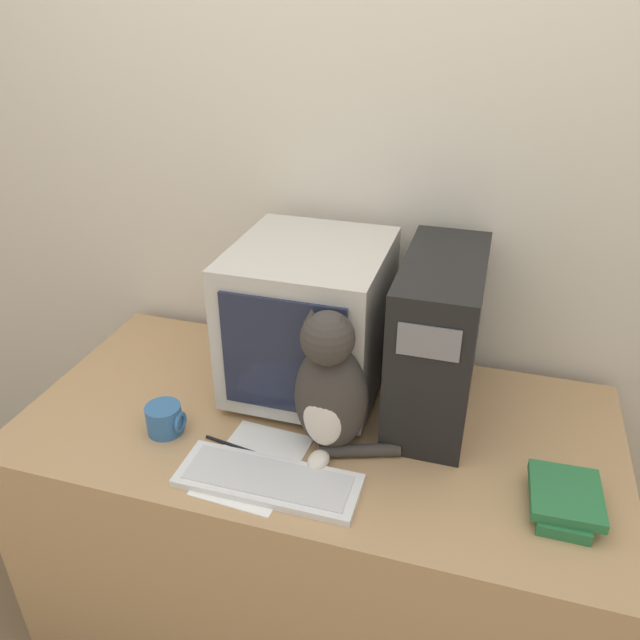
{
  "coord_description": "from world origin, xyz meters",
  "views": [
    {
      "loc": [
        0.4,
        -0.9,
        1.83
      ],
      "look_at": [
        -0.0,
        0.44,
        1.06
      ],
      "focal_mm": 35.0,
      "sensor_mm": 36.0,
      "label": 1
    }
  ],
  "objects": [
    {
      "name": "wall_back",
      "position": [
        0.0,
        0.87,
        1.25
      ],
      "size": [
        7.0,
        0.05,
        2.5
      ],
      "color": "beige",
      "rests_on": "ground_plane"
    },
    {
      "name": "desk",
      "position": [
        0.0,
        0.4,
        0.38
      ],
      "size": [
        1.61,
        0.8,
        0.77
      ],
      "color": "tan",
      "rests_on": "ground_plane"
    },
    {
      "name": "crt_monitor",
      "position": [
        -0.07,
        0.56,
        0.99
      ],
      "size": [
        0.41,
        0.45,
        0.44
      ],
      "color": "#BCB7AD",
      "rests_on": "desk"
    },
    {
      "name": "computer_tower",
      "position": [
        0.29,
        0.55,
        0.99
      ],
      "size": [
        0.2,
        0.48,
        0.45
      ],
      "color": "black",
      "rests_on": "desk"
    },
    {
      "name": "keyboard",
      "position": [
        -0.04,
        0.13,
        0.78
      ],
      "size": [
        0.44,
        0.16,
        0.02
      ],
      "color": "silver",
      "rests_on": "desk"
    },
    {
      "name": "cat",
      "position": [
        0.06,
        0.3,
        0.95
      ],
      "size": [
        0.28,
        0.21,
        0.4
      ],
      "rotation": [
        0.0,
        0.0,
        -0.07
      ],
      "color": "#38332D",
      "rests_on": "desk"
    },
    {
      "name": "book_stack",
      "position": [
        0.63,
        0.25,
        0.8
      ],
      "size": [
        0.16,
        0.19,
        0.05
      ],
      "color": "#28703D",
      "rests_on": "desk"
    },
    {
      "name": "pen",
      "position": [
        -0.18,
        0.23,
        0.77
      ],
      "size": [
        0.16,
        0.03,
        0.01
      ],
      "color": "black",
      "rests_on": "desk"
    },
    {
      "name": "paper_sheet",
      "position": [
        -0.1,
        0.18,
        0.77
      ],
      "size": [
        0.23,
        0.31,
        0.0
      ],
      "color": "white",
      "rests_on": "desk"
    },
    {
      "name": "mug",
      "position": [
        -0.37,
        0.24,
        0.81
      ],
      "size": [
        0.1,
        0.09,
        0.08
      ],
      "color": "#33669E",
      "rests_on": "desk"
    }
  ]
}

